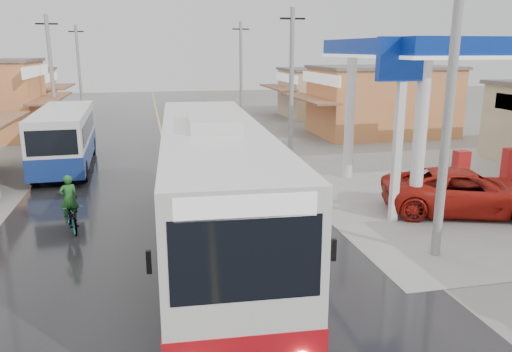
% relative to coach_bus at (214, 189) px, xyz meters
% --- Properties ---
extents(ground, '(120.00, 120.00, 0.00)m').
position_rel_coach_bus_xyz_m(ground, '(-0.77, -1.49, -1.97)').
color(ground, slate).
rests_on(ground, ground).
extents(road, '(12.00, 90.00, 0.02)m').
position_rel_coach_bus_xyz_m(road, '(-0.77, 13.51, -1.96)').
color(road, black).
rests_on(road, ground).
extents(centre_line, '(0.15, 90.00, 0.01)m').
position_rel_coach_bus_xyz_m(centre_line, '(-0.77, 13.51, -1.95)').
color(centre_line, '#D8CC4C').
rests_on(centre_line, road).
extents(shopfronts_right, '(11.00, 44.00, 4.80)m').
position_rel_coach_bus_xyz_m(shopfronts_right, '(14.23, 10.51, -1.97)').
color(shopfronts_right, beige).
rests_on(shopfronts_right, ground).
extents(utility_poles_left, '(1.60, 50.00, 8.00)m').
position_rel_coach_bus_xyz_m(utility_poles_left, '(-7.77, 14.51, -1.97)').
color(utility_poles_left, gray).
rests_on(utility_poles_left, ground).
extents(utility_poles_right, '(1.60, 36.00, 8.00)m').
position_rel_coach_bus_xyz_m(utility_poles_right, '(6.23, 13.51, -1.97)').
color(utility_poles_right, gray).
rests_on(utility_poles_right, ground).
extents(coach_bus, '(3.59, 13.21, 4.09)m').
position_rel_coach_bus_xyz_m(coach_bus, '(0.00, 0.00, 0.00)').
color(coach_bus, silver).
rests_on(coach_bus, road).
extents(second_bus, '(2.66, 8.85, 2.91)m').
position_rel_coach_bus_xyz_m(second_bus, '(-5.77, 12.39, -0.40)').
color(second_bus, silver).
rests_on(second_bus, road).
extents(jeepney, '(6.38, 4.36, 1.62)m').
position_rel_coach_bus_xyz_m(jeepney, '(9.36, 1.76, -1.16)').
color(jeepney, '#A81910').
rests_on(jeepney, ground).
extents(cyclist, '(1.11, 1.89, 1.92)m').
position_rel_coach_bus_xyz_m(cyclist, '(-4.33, 2.94, -1.34)').
color(cyclist, black).
rests_on(cyclist, ground).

